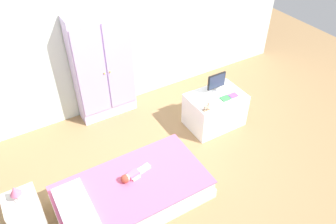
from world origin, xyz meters
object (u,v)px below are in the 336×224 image
bed (133,192)px  table_lamp (15,191)px  doll (130,176)px  tv_stand (215,110)px  book_green (225,98)px  tv_monitor (217,82)px  wardrobe (103,67)px  book_purple (233,95)px  nightstand (25,212)px  rocking_horse_toy (207,106)px

bed → table_lamp: (-1.11, 0.29, 0.43)m
doll → tv_stand: tv_stand is taller
book_green → bed: bearing=-163.5°
table_lamp → tv_stand: bearing=6.8°
tv_stand → tv_monitor: bearing=59.5°
doll → table_lamp: (-1.13, 0.20, 0.25)m
wardrobe → tv_monitor: bearing=-36.2°
book_purple → bed: bearing=-164.7°
bed → tv_monitor: bearing=23.1°
tv_stand → bed: bearing=-159.0°
nightstand → tv_monitor: bearing=8.5°
nightstand → table_lamp: 0.35m
bed → tv_stand: size_ratio=2.17×
rocking_horse_toy → book_purple: 0.50m
doll → tv_monitor: size_ratio=1.40×
wardrobe → book_green: (1.27, -1.14, -0.29)m
tv_monitor → book_purple: bearing=-56.3°
bed → book_green: 1.77m
wardrobe → tv_stand: 1.68m
wardrobe → tv_monitor: size_ratio=5.69×
doll → table_lamp: bearing=169.8°
bed → wardrobe: bearing=76.9°
tv_stand → book_green: bearing=-64.2°
wardrobe → tv_stand: size_ratio=2.06×
tv_monitor → rocking_horse_toy: 0.46m
table_lamp → rocking_horse_toy: size_ratio=1.65×
wardrobe → tv_stand: (1.22, -1.02, -0.55)m
table_lamp → tv_monitor: bearing=8.5°
bed → tv_monitor: (1.65, 0.70, 0.53)m
tv_monitor → table_lamp: bearing=-171.5°
rocking_horse_toy → tv_monitor: bearing=38.3°
nightstand → doll: bearing=-10.2°
doll → tv_stand: bearing=18.5°
tv_monitor → tv_stand: bearing=-120.5°
tv_monitor → book_green: 0.26m
doll → book_purple: 1.82m
tv_monitor → rocking_horse_toy: size_ratio=2.34×
wardrobe → book_purple: wardrobe is taller
bed → tv_stand: bearing=21.0°
nightstand → tv_monitor: tv_monitor is taller
bed → doll: 0.20m
bed → rocking_horse_toy: size_ratio=14.06×
table_lamp → book_purple: (2.90, 0.20, -0.05)m
table_lamp → rocking_horse_toy: 2.41m
table_lamp → book_green: table_lamp is taller
doll → bed: bearing=-104.7°
table_lamp → tv_stand: 2.74m
doll → wardrobe: wardrobe is taller
book_green → book_purple: bearing=0.0°
rocking_horse_toy → book_green: 0.37m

